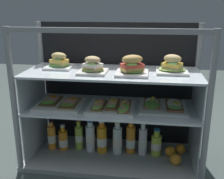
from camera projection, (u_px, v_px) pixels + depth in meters
name	position (u px, v px, depth m)	size (l,w,h in m)	color
ground_plane	(112.00, 160.00, 1.95)	(6.00, 6.00, 0.02)	#3F4B48
case_base_deck	(112.00, 157.00, 1.94)	(1.18, 0.50, 0.03)	#9CA2A2
case_frame	(114.00, 86.00, 1.92)	(1.18, 0.50, 0.94)	gray
riser_lower_tier	(112.00, 132.00, 1.89)	(1.11, 0.43, 0.35)	silver
shelf_lower_glass	(112.00, 108.00, 1.83)	(1.13, 0.44, 0.01)	silver
riser_upper_tier	(112.00, 90.00, 1.80)	(1.11, 0.43, 0.23)	silver
shelf_upper_glass	(112.00, 73.00, 1.76)	(1.13, 0.44, 0.01)	silver
plated_roll_sandwich_far_right	(59.00, 63.00, 1.84)	(0.18, 0.18, 0.11)	white
plated_roll_sandwich_right_of_center	(93.00, 67.00, 1.71)	(0.18, 0.18, 0.11)	white
plated_roll_sandwich_mid_right	(132.00, 67.00, 1.67)	(0.20, 0.20, 0.12)	white
plated_roll_sandwich_mid_left	(172.00, 66.00, 1.72)	(0.20, 0.20, 0.12)	white
open_sandwich_tray_center	(60.00, 103.00, 1.85)	(0.31, 0.29, 0.05)	white
open_sandwich_tray_far_left	(112.00, 106.00, 1.79)	(0.31, 0.29, 0.06)	white
open_sandwich_tray_far_right	(163.00, 106.00, 1.80)	(0.31, 0.29, 0.06)	white
juice_bottle_back_left	(52.00, 137.00, 2.00)	(0.06, 0.06, 0.23)	orange
juice_bottle_front_second	(63.00, 140.00, 2.00)	(0.07, 0.07, 0.19)	orange
juice_bottle_back_center	(79.00, 137.00, 2.01)	(0.06, 0.06, 0.22)	#B4D24B
juice_bottle_front_middle	(90.00, 137.00, 1.97)	(0.07, 0.07, 0.24)	white
juice_bottle_front_fourth	(102.00, 139.00, 1.95)	(0.07, 0.07, 0.25)	orange
juice_bottle_front_left_end	(117.00, 140.00, 1.94)	(0.07, 0.07, 0.25)	white
juice_bottle_tucked_behind	(131.00, 139.00, 1.95)	(0.06, 0.06, 0.25)	orange
juice_bottle_front_right_end	(143.00, 142.00, 1.93)	(0.06, 0.06, 0.24)	white
juice_bottle_back_right	(156.00, 144.00, 1.93)	(0.07, 0.07, 0.20)	#BFD543
orange_fruit_beside_bottles	(170.00, 151.00, 1.92)	(0.07, 0.07, 0.07)	orange
orange_fruit_near_left_post	(176.00, 159.00, 1.82)	(0.07, 0.07, 0.07)	orange
orange_fruit_rolled_forward	(180.00, 149.00, 1.95)	(0.07, 0.07, 0.07)	orange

